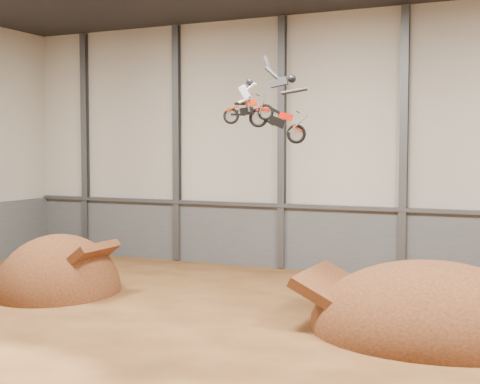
% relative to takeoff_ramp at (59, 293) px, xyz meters
% --- Properties ---
extents(floor, '(40.00, 40.00, 0.00)m').
position_rel_takeoff_ramp_xyz_m(floor, '(10.50, -4.56, 0.00)').
color(floor, '#4F2D15').
rests_on(floor, ground).
extents(back_wall, '(40.00, 0.10, 14.00)m').
position_rel_takeoff_ramp_xyz_m(back_wall, '(10.50, 10.44, 7.00)').
color(back_wall, '#BBB5A6').
rests_on(back_wall, ground).
extents(lower_band_back, '(39.80, 0.18, 3.50)m').
position_rel_takeoff_ramp_xyz_m(lower_band_back, '(10.50, 10.34, 1.75)').
color(lower_band_back, '#52555A').
rests_on(lower_band_back, ground).
extents(steel_rail, '(39.80, 0.35, 0.20)m').
position_rel_takeoff_ramp_xyz_m(steel_rail, '(10.50, 10.19, 3.55)').
color(steel_rail, '#47494F').
rests_on(steel_rail, lower_band_back).
extents(steel_column_0, '(0.40, 0.36, 13.90)m').
position_rel_takeoff_ramp_xyz_m(steel_column_0, '(-6.17, 10.24, 7.00)').
color(steel_column_0, '#47494F').
rests_on(steel_column_0, ground).
extents(steel_column_1, '(0.40, 0.36, 13.90)m').
position_rel_takeoff_ramp_xyz_m(steel_column_1, '(0.50, 10.24, 7.00)').
color(steel_column_1, '#47494F').
rests_on(steel_column_1, ground).
extents(steel_column_2, '(0.40, 0.36, 13.90)m').
position_rel_takeoff_ramp_xyz_m(steel_column_2, '(7.17, 10.24, 7.00)').
color(steel_column_2, '#47494F').
rests_on(steel_column_2, ground).
extents(steel_column_3, '(0.40, 0.36, 13.90)m').
position_rel_takeoff_ramp_xyz_m(steel_column_3, '(13.83, 10.24, 7.00)').
color(steel_column_3, '#47494F').
rests_on(steel_column_3, ground).
extents(takeoff_ramp, '(5.46, 6.31, 5.46)m').
position_rel_takeoff_ramp_xyz_m(takeoff_ramp, '(0.00, 0.00, 0.00)').
color(takeoff_ramp, '#3F1F0F').
rests_on(takeoff_ramp, ground).
extents(landing_ramp, '(8.96, 7.92, 5.17)m').
position_rel_takeoff_ramp_xyz_m(landing_ramp, '(16.77, 0.28, 0.00)').
color(landing_ramp, '#3F1F0F').
rests_on(landing_ramp, ground).
extents(fmx_rider_a, '(2.23, 1.19, 1.95)m').
position_rel_takeoff_ramp_xyz_m(fmx_rider_a, '(10.06, -0.98, 8.57)').
color(fmx_rider_a, red).
extents(fmx_rider_b, '(3.93, 1.71, 3.61)m').
position_rel_takeoff_ramp_xyz_m(fmx_rider_b, '(10.97, -0.72, 8.51)').
color(fmx_rider_b, red).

